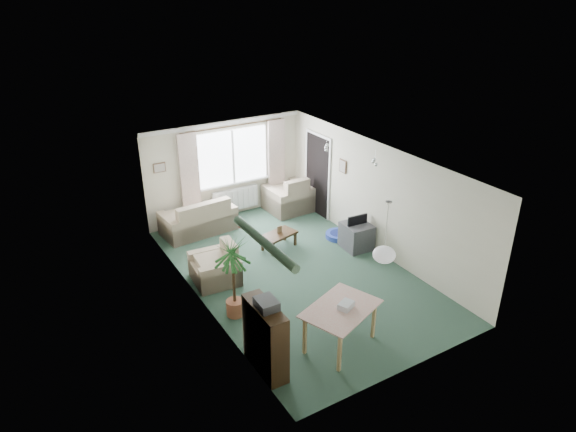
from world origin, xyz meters
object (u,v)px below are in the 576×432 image
sofa (198,215)px  coffee_table (279,241)px  armchair_corner (288,193)px  houseplant (233,277)px  bookshelf (265,338)px  armchair_left (214,263)px  pet_bed (338,235)px  dining_table (340,327)px  tv_cube (356,236)px

sofa → coffee_table: 2.07m
armchair_corner → houseplant: size_ratio=0.67×
coffee_table → sofa: bearing=126.2°
armchair_corner → houseplant: bearing=45.7°
coffee_table → bookshelf: 3.85m
sofa → houseplant: houseplant is taller
armchair_corner → bookshelf: bearing=54.1°
armchair_left → pet_bed: armchair_left is taller
dining_table → armchair_left: bearing=108.4°
coffee_table → houseplant: 2.64m
bookshelf → dining_table: size_ratio=1.01×
armchair_left → dining_table: armchair_left is taller
bookshelf → pet_bed: size_ratio=1.95×
armchair_left → armchair_corner: bearing=130.7°
sofa → tv_cube: bearing=131.8°
armchair_left → bookshelf: bearing=-2.5°
pet_bed → houseplant: bearing=-156.2°
houseplant → armchair_left: bearing=83.0°
houseplant → pet_bed: 3.68m
armchair_left → dining_table: 2.98m
armchair_left → bookshelf: bookshelf is taller
dining_table → bookshelf: bearing=174.0°
bookshelf → houseplant: (0.19, 1.48, 0.21)m
dining_table → sofa: bearing=94.7°
armchair_left → coffee_table: armchair_left is taller
sofa → pet_bed: 3.28m
pet_bed → dining_table: bearing=-125.7°
pet_bed → coffee_table: bearing=168.8°
armchair_left → pet_bed: 3.18m
tv_cube → houseplant: bearing=-161.3°
sofa → armchair_left: bearing=71.4°
coffee_table → pet_bed: (1.41, -0.28, -0.12)m
armchair_corner → bookshelf: bookshelf is taller
armchair_corner → armchair_left: 3.66m
coffee_table → houseplant: houseplant is taller
sofa → armchair_left: (-0.53, -2.18, -0.02)m
dining_table → pet_bed: (2.21, 3.07, -0.29)m
armchair_left → sofa: bearing=170.9°
bookshelf → sofa: bearing=80.5°
pet_bed → sofa: bearing=143.5°
armchair_left → coffee_table: (1.74, 0.52, -0.22)m
coffee_table → tv_cube: 1.70m
coffee_table → dining_table: bearing=-103.5°
armchair_left → tv_cube: size_ratio=1.40×
armchair_corner → tv_cube: armchair_corner is taller
houseplant → tv_cube: size_ratio=2.47×
armchair_left → tv_cube: 3.22m
tv_cube → pet_bed: bearing=99.0°
bookshelf → houseplant: size_ratio=0.73×
armchair_left → houseplant: houseplant is taller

